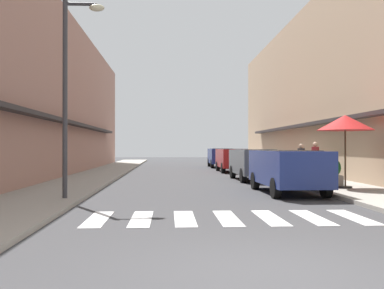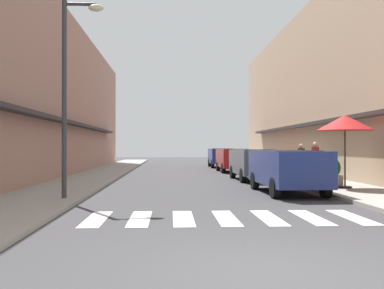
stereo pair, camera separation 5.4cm
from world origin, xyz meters
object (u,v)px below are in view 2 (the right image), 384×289
Objects in this scene: parked_car_distant at (221,155)px; planter_midblock at (330,172)px; parked_car_near at (287,166)px; parked_car_mid at (254,161)px; cafe_umbrella at (345,123)px; pedestrian_walking_near at (315,159)px; parked_car_far at (233,157)px; planter_far at (317,167)px; pedestrian_walking_far at (301,160)px; street_lamp at (71,77)px.

parked_car_distant is 18.46m from planter_midblock.
parked_car_near is 5.87m from parked_car_mid.
parked_car_distant is 1.62× the size of cafe_umbrella.
parked_car_distant is 2.49× the size of pedestrian_walking_near.
pedestrian_walking_near is at bearing -70.13° from parked_car_far.
parked_car_far is 12.52m from cafe_umbrella.
parked_car_distant is at bearing 101.45° from planter_far.
parked_car_distant reaches higher than planter_far.
planter_midblock is 0.68× the size of pedestrian_walking_far.
street_lamp is (-6.84, -2.03, 2.67)m from parked_car_near.
parked_car_distant is (-0.00, 19.37, -0.00)m from parked_car_near.
pedestrian_walking_near reaches higher than parked_car_distant.
parked_car_mid reaches higher than planter_midblock.
planter_far is (9.68, 7.35, -2.93)m from street_lamp.
parked_car_near is 19.37m from parked_car_distant.
planter_midblock is (1.84, -4.87, -0.26)m from parked_car_mid.
planter_far is at bearing 151.63° from pedestrian_walking_near.
parked_car_mid is 10.79m from street_lamp.
planter_far is 0.66× the size of pedestrian_walking_near.
parked_car_near is 2.11m from planter_midblock.
parked_car_near is 2.66× the size of pedestrian_walking_near.
street_lamp reaches higher than parked_car_near.
cafe_umbrella is at bearing 75.06° from pedestrian_walking_far.
parked_car_distant is 18.94m from cafe_umbrella.
parked_car_distant is at bearing 96.87° from cafe_umbrella.
pedestrian_walking_far reaches higher than parked_car_near.
street_lamp reaches higher than pedestrian_walking_near.
pedestrian_walking_far reaches higher than parked_car_distant.
street_lamp is at bearing -130.85° from parked_car_mid.
cafe_umbrella is (9.10, 2.65, -1.16)m from street_lamp.
cafe_umbrella is (2.26, -12.22, 1.51)m from parked_car_far.
cafe_umbrella is (2.26, 0.62, 1.51)m from parked_car_near.
planter_far is 0.69× the size of pedestrian_walking_far.
parked_car_distant is (-0.00, 13.50, -0.00)m from parked_car_mid.
parked_car_mid is 3.83× the size of planter_far.
parked_car_mid is at bearing -21.83° from pedestrian_walking_far.
planter_far is 0.37m from pedestrian_walking_near.
parked_car_distant is at bearing 90.00° from parked_car_mid.
parked_car_far is at bearing -90.00° from parked_car_distant.
cafe_umbrella reaches higher than planter_midblock.
cafe_umbrella is at bearing -83.13° from parked_car_distant.
parked_car_distant is 13.90m from pedestrian_walking_far.
planter_midblock is (-0.42, 0.38, -1.77)m from cafe_umbrella.
parked_car_near is at bearing -151.41° from planter_midblock.
parked_car_far is 16.59m from street_lamp.
parked_car_near and parked_car_far have the same top height.
planter_far is (2.85, -0.56, -0.26)m from parked_car_mid.
parked_car_mid is at bearing 90.00° from parked_car_near.
parked_car_distant is at bearing 95.73° from planter_midblock.
pedestrian_walking_near is (2.73, -0.59, 0.09)m from parked_car_mid.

